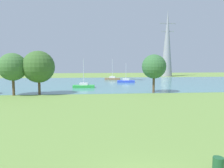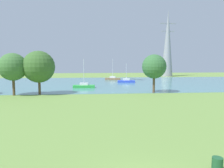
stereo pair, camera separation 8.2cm
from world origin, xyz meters
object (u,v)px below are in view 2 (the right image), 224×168
Objects in this scene: litter_bin at (217,165)px; tree_west_near at (13,67)px; electricity_pylon at (168,43)px; sailboat_blue at (126,81)px; tree_east_far at (39,67)px; sailboat_brown at (113,78)px; sailboat_green at (84,86)px; tree_west_far at (154,67)px.

tree_west_near is (-20.20, 28.15, 4.53)m from litter_bin.
electricity_pylon is (22.67, 73.18, 12.45)m from litter_bin.
sailboat_blue is 28.23m from tree_east_far.
sailboat_blue is at bearing 47.64° from tree_east_far.
sailboat_blue is (2.97, -9.18, -0.01)m from sailboat_brown.
litter_bin is 0.10× the size of tree_east_far.
litter_bin is 77.61m from electricity_pylon.
litter_bin is 0.12× the size of sailboat_green.
sailboat_blue reaches higher than litter_bin.
litter_bin is 0.12× the size of sailboat_brown.
electricity_pylon is (19.91, 23.75, 12.41)m from sailboat_blue.
tree_west_far reaches higher than sailboat_blue.
tree_east_far is 0.30× the size of electricity_pylon.
sailboat_brown is 0.93× the size of tree_west_far.
tree_west_near reaches higher than sailboat_blue.
sailboat_blue is 0.21× the size of electricity_pylon.
tree_west_near is at bearing -177.60° from tree_west_far.
tree_west_near is at bearing -133.60° from electricity_pylon.
sailboat_green is (-8.54, 37.97, 0.06)m from litter_bin.
tree_east_far is (-15.81, -29.77, 4.47)m from sailboat_brown.
tree_east_far reaches higher than sailboat_brown.
sailboat_blue is at bearing 95.92° from tree_west_far.
litter_bin is 0.03× the size of electricity_pylon.
sailboat_green reaches higher than sailboat_blue.
tree_west_near is (-19.99, -30.46, 4.47)m from sailboat_brown.
sailboat_blue is 16.10m from sailboat_green.
sailboat_brown is 1.03× the size of sailboat_green.
tree_west_near reaches higher than litter_bin.
tree_west_far is 48.11m from electricity_pylon.
tree_west_near is at bearing -123.28° from sailboat_brown.
litter_bin is at bearing -60.95° from tree_east_far.
sailboat_brown is at bearing 107.94° from sailboat_blue.
tree_west_near reaches higher than sailboat_green.
tree_west_far is at bearing 80.56° from litter_bin.
sailboat_blue is at bearing -72.06° from sailboat_brown.
sailboat_green is 0.90× the size of tree_west_far.
tree_east_far is (-16.02, 28.84, 4.53)m from litter_bin.
litter_bin is 0.15× the size of sailboat_blue.
tree_west_near is 4.24m from tree_east_far.
sailboat_blue is 33.38m from electricity_pylon.
sailboat_brown is at bearing -147.51° from electricity_pylon.
sailboat_brown is at bearing 68.03° from sailboat_green.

